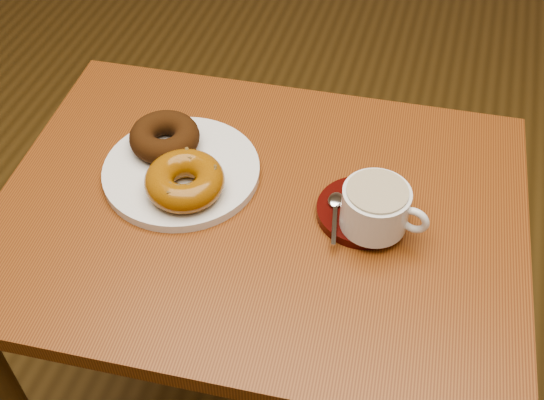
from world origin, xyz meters
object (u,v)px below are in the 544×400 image
(cafe_table, at_px, (260,256))
(saucer, at_px, (362,212))
(donut_plate, at_px, (182,171))
(coffee_cup, at_px, (376,208))

(cafe_table, bearing_deg, saucer, 6.22)
(donut_plate, bearing_deg, cafe_table, -13.21)
(cafe_table, xyz_separation_m, saucer, (0.15, 0.03, 0.13))
(cafe_table, distance_m, donut_plate, 0.19)
(cafe_table, xyz_separation_m, donut_plate, (-0.14, 0.03, 0.13))
(cafe_table, height_order, donut_plate, donut_plate)
(donut_plate, relative_size, saucer, 1.81)
(cafe_table, relative_size, donut_plate, 3.37)
(cafe_table, bearing_deg, coffee_cup, -3.18)
(donut_plate, height_order, coffee_cup, coffee_cup)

